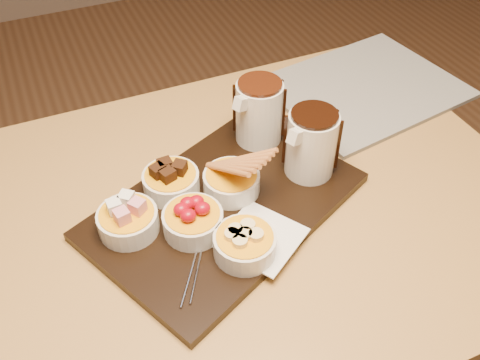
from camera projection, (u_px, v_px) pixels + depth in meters
name	position (u px, v px, depth m)	size (l,w,h in m)	color
dining_table	(206.00, 251.00, 1.00)	(1.20, 0.80, 0.75)	#A97E3F
serving_board	(224.00, 206.00, 0.94)	(0.46, 0.30, 0.02)	black
napkin	(261.00, 237.00, 0.87)	(0.12, 0.12, 0.00)	white
bowl_marshmallows	(128.00, 222.00, 0.87)	(0.10, 0.10, 0.04)	silver
bowl_cake	(171.00, 182.00, 0.94)	(0.10, 0.10, 0.04)	silver
bowl_strawberries	(193.00, 222.00, 0.87)	(0.10, 0.10, 0.04)	silver
bowl_biscotti	(231.00, 183.00, 0.94)	(0.10, 0.10, 0.04)	silver
bowl_bananas	(245.00, 245.00, 0.84)	(0.10, 0.10, 0.04)	silver
pitcher_dark_chocolate	(311.00, 144.00, 0.95)	(0.09, 0.09, 0.12)	silver
pitcher_milk_chocolate	(259.00, 113.00, 1.02)	(0.09, 0.09, 0.12)	silver
fondue_skewers	(200.00, 239.00, 0.87)	(0.26, 0.03, 0.01)	silver
newspaper	(365.00, 88.00, 1.21)	(0.40, 0.32, 0.01)	beige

